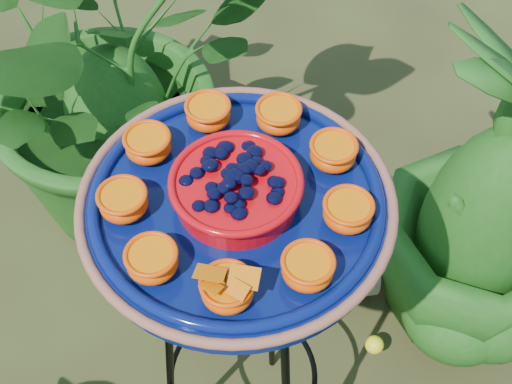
{
  "coord_description": "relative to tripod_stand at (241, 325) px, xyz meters",
  "views": [
    {
      "loc": [
        0.14,
        -0.58,
        1.71
      ],
      "look_at": [
        0.06,
        0.02,
        0.92
      ],
      "focal_mm": 50.0,
      "sensor_mm": 36.0,
      "label": 1
    }
  ],
  "objects": [
    {
      "name": "feeder_dish",
      "position": [
        0.0,
        -0.0,
        0.38
      ],
      "size": [
        0.54,
        0.54,
        0.1
      ],
      "rotation": [
        0.0,
        0.0,
        -0.27
      ],
      "color": "#071252",
      "rests_on": "tripod_stand"
    },
    {
      "name": "shrub_back_left",
      "position": [
        -0.44,
        0.68,
        -0.03
      ],
      "size": [
        1.18,
        1.17,
        0.99
      ],
      "primitive_type": "imported",
      "rotation": [
        0.0,
        0.0,
        0.77
      ],
      "color": "#1A5015",
      "rests_on": "ground"
    },
    {
      "name": "shrub_back_right",
      "position": [
        0.5,
        0.42,
        -0.09
      ],
      "size": [
        0.61,
        0.61,
        0.88
      ],
      "primitive_type": "imported",
      "rotation": [
        0.0,
        0.0,
        1.86
      ],
      "color": "#1A5015",
      "rests_on": "ground"
    },
    {
      "name": "tripod_stand",
      "position": [
        0.0,
        0.0,
        0.0
      ],
      "size": [
        0.38,
        0.38,
        0.86
      ],
      "rotation": [
        0.0,
        0.0,
        -0.27
      ],
      "color": "black",
      "rests_on": "ground"
    },
    {
      "name": "driftwood_log",
      "position": [
        0.02,
        0.37,
        -0.43
      ],
      "size": [
        0.57,
        0.34,
        0.18
      ],
      "primitive_type": "cylinder",
      "rotation": [
        0.0,
        1.57,
        0.31
      ],
      "color": "gray",
      "rests_on": "ground"
    }
  ]
}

